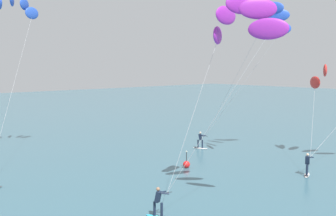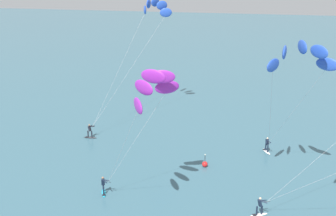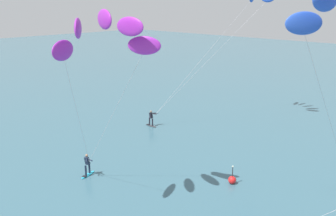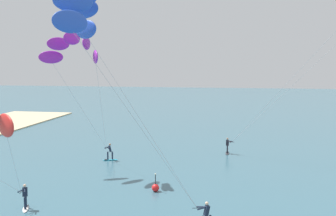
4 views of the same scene
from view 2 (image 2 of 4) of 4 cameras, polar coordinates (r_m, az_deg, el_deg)
kitesurfer_nearshore at (r=33.59m, az=-2.17°, el=2.26°), size 6.99×6.15×12.05m
kitesurfer_far_out at (r=38.30m, az=16.62°, el=5.91°), size 6.07×8.95×13.48m
kitesurfer_downwind at (r=54.96m, az=-2.05°, el=12.20°), size 8.82×11.77×14.55m
marker_buoy at (r=44.24m, az=4.77°, el=-7.21°), size 0.56×0.56×1.38m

